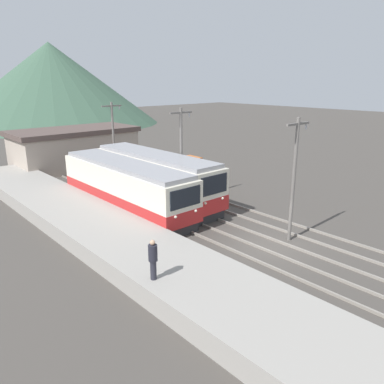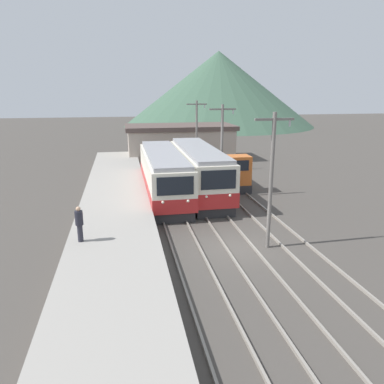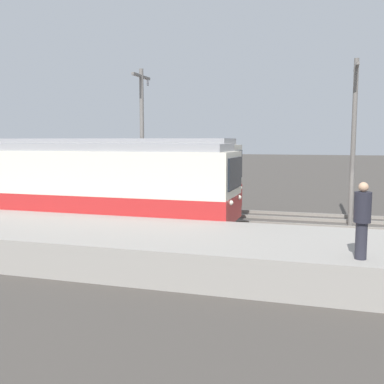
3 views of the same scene
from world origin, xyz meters
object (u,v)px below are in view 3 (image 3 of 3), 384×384
commuter_train_center (105,182)px  person_on_platform (362,217)px  catenary_mast_near (354,136)px  shunting_locomotive (108,186)px  catenary_mast_mid (142,137)px  commuter_train_left (78,191)px

commuter_train_center → person_on_platform: 13.32m
person_on_platform → commuter_train_center: bearing=53.0°
commuter_train_center → catenary_mast_near: 11.19m
shunting_locomotive → person_on_platform: shunting_locomotive is taller
shunting_locomotive → catenary_mast_mid: 4.01m
commuter_train_left → person_on_platform: (-5.21, -10.36, 0.29)m
commuter_train_left → commuter_train_center: size_ratio=1.03×
commuter_train_center → person_on_platform: bearing=-127.0°
commuter_train_left → catenary_mast_mid: catenary_mast_mid is taller
catenary_mast_mid → person_on_platform: 13.50m
commuter_train_left → person_on_platform: size_ratio=7.33×
commuter_train_left → shunting_locomotive: 6.05m
commuter_train_center → catenary_mast_mid: bearing=-40.0°
catenary_mast_mid → person_on_platform: catenary_mast_mid is taller
catenary_mast_near → person_on_platform: size_ratio=3.99×
shunting_locomotive → commuter_train_center: bearing=-155.5°
commuter_train_left → person_on_platform: commuter_train_left is taller
catenary_mast_near → person_on_platform: (-9.52, 0.25, -1.90)m
catenary_mast_near → commuter_train_center: bearing=97.9°
commuter_train_left → catenary_mast_mid: (4.31, -0.98, 2.19)m
shunting_locomotive → catenary_mast_mid: (-1.49, -2.63, 2.63)m
commuter_train_center → shunting_locomotive: commuter_train_center is taller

